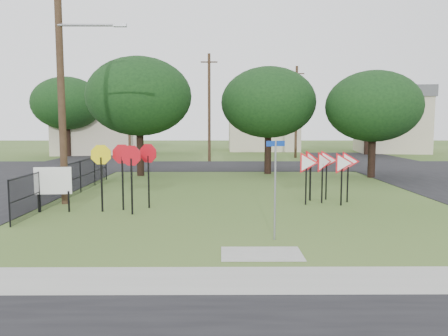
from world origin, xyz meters
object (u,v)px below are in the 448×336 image
(yield_sign_cluster, at_px, (324,164))
(info_board, at_px, (53,182))
(street_name_sign, at_px, (275,183))
(stop_sign_cluster, at_px, (126,161))

(yield_sign_cluster, distance_m, info_board, 10.51)
(street_name_sign, xyz_separation_m, stop_sign_cluster, (-4.98, 4.05, 0.24))
(yield_sign_cluster, relative_size, info_board, 1.67)
(stop_sign_cluster, xyz_separation_m, yield_sign_cluster, (7.69, 1.73, -0.25))
(stop_sign_cluster, height_order, yield_sign_cluster, stop_sign_cluster)
(stop_sign_cluster, xyz_separation_m, info_board, (-2.63, -0.19, -0.75))
(yield_sign_cluster, bearing_deg, info_board, -169.41)
(street_name_sign, height_order, yield_sign_cluster, street_name_sign)
(info_board, bearing_deg, yield_sign_cluster, 10.59)
(street_name_sign, relative_size, stop_sign_cluster, 1.11)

